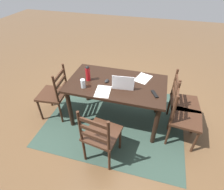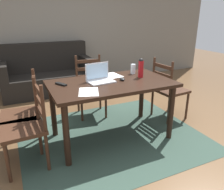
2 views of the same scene
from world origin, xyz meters
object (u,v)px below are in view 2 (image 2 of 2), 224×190
(laptop, at_px, (99,77))
(chair_left_far, at_px, (24,114))
(chair_far_head, at_px, (91,87))
(chair_right_far, at_px, (169,90))
(chair_left_near, at_px, (26,127))
(water_bottle, at_px, (141,68))
(couch, at_px, (47,75))
(dining_table, at_px, (111,90))
(drinking_glass, at_px, (133,69))
(tv_remote, at_px, (61,84))
(computer_mouse, at_px, (122,79))

(laptop, bearing_deg, chair_left_far, 175.04)
(chair_far_head, relative_size, chair_right_far, 1.00)
(chair_left_near, relative_size, water_bottle, 3.78)
(couch, bearing_deg, chair_left_near, -104.34)
(dining_table, relative_size, chair_far_head, 1.61)
(drinking_glass, bearing_deg, chair_left_far, -177.03)
(dining_table, bearing_deg, couch, 100.93)
(chair_left_far, distance_m, tv_remote, 0.56)
(chair_right_far, height_order, couch, couch)
(dining_table, bearing_deg, chair_right_far, 9.21)
(drinking_glass, bearing_deg, laptop, -164.53)
(chair_far_head, xyz_separation_m, chair_right_far, (1.05, -0.64, 0.00))
(chair_far_head, bearing_deg, couch, 106.99)
(drinking_glass, bearing_deg, tv_remote, -174.36)
(chair_left_far, bearing_deg, laptop, -4.96)
(chair_far_head, bearing_deg, drinking_glass, -51.45)
(dining_table, relative_size, laptop, 4.49)
(chair_left_near, height_order, laptop, laptop)
(chair_right_far, relative_size, laptop, 2.78)
(chair_far_head, relative_size, computer_mouse, 9.50)
(chair_far_head, distance_m, computer_mouse, 0.87)
(water_bottle, bearing_deg, laptop, 175.38)
(dining_table, height_order, computer_mouse, computer_mouse)
(chair_far_head, distance_m, drinking_glass, 0.81)
(chair_left_near, height_order, water_bottle, water_bottle)
(chair_left_far, height_order, water_bottle, water_bottle)
(chair_far_head, height_order, couch, couch)
(chair_right_far, height_order, water_bottle, water_bottle)
(chair_left_far, distance_m, water_bottle, 1.57)
(dining_table, xyz_separation_m, couch, (-0.43, 2.25, -0.31))
(water_bottle, distance_m, drinking_glass, 0.21)
(chair_right_far, xyz_separation_m, water_bottle, (-0.60, -0.13, 0.44))
(dining_table, bearing_deg, chair_far_head, 89.57)
(chair_left_far, distance_m, laptop, 1.00)
(chair_left_near, distance_m, water_bottle, 1.58)
(chair_left_far, bearing_deg, dining_table, -9.21)
(chair_far_head, bearing_deg, chair_left_far, -149.02)
(drinking_glass, bearing_deg, chair_far_head, 128.55)
(chair_right_far, bearing_deg, chair_far_head, 148.73)
(couch, bearing_deg, chair_right_far, -54.39)
(chair_left_near, bearing_deg, chair_left_far, 90.02)
(chair_left_far, bearing_deg, drinking_glass, 2.97)
(chair_left_near, height_order, chair_left_far, same)
(couch, bearing_deg, drinking_glass, -66.12)
(tv_remote, bearing_deg, chair_left_near, -173.38)
(laptop, relative_size, tv_remote, 2.01)
(chair_right_far, bearing_deg, laptop, -176.07)
(chair_far_head, relative_size, chair_left_far, 1.00)
(dining_table, relative_size, chair_left_far, 1.61)
(chair_left_near, bearing_deg, couch, 75.66)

